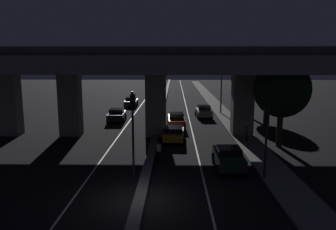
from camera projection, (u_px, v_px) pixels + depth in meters
The scene contains 20 objects.
ground_plane at pixel (140, 200), 17.32m from camera, with size 200.00×200.00×0.00m, color black.
lane_line_left_inner at pixel (140, 106), 51.88m from camera, with size 0.12×126.00×0.00m, color beige.
lane_line_right_inner at pixel (186, 106), 51.74m from camera, with size 0.12×126.00×0.00m, color beige.
median_divider at pixel (163, 105), 51.79m from camera, with size 0.62×126.00×0.28m, color #4C4C51.
sidewalk_right at pixel (222, 113), 44.73m from camera, with size 2.26×126.00×0.17m, color #5B5956.
elevated_overpass at pixel (152, 68), 30.95m from camera, with size 34.79×12.31×8.55m.
traffic_light_left_of_median at pixel (133, 120), 19.77m from camera, with size 0.30×0.49×5.49m.
traffic_light_right_of_median at pixel (266, 130), 19.72m from camera, with size 0.30×0.49×4.61m.
street_lamp at pixel (220, 81), 43.68m from camera, with size 1.89×0.32×7.47m.
car_dark_green_lead at pixel (228, 157), 22.19m from camera, with size 1.91×3.99×1.52m.
car_taxi_yellow_second at pixel (174, 133), 29.83m from camera, with size 2.06×4.15×1.31m.
car_dark_red_third at pixel (176, 120), 35.80m from camera, with size 2.04×4.85×1.58m.
car_grey_fourth at pixel (204, 111), 41.76m from camera, with size 2.09×4.09×1.54m.
car_black_lead_oncoming at pixel (117, 115), 39.17m from camera, with size 2.11×4.06×1.48m.
car_dark_green_second_oncoming at pixel (131, 101), 51.85m from camera, with size 2.06×4.49×1.40m.
motorcycle_black_filtering_near at pixel (159, 152), 24.23m from camera, with size 0.33×1.80×1.41m.
motorcycle_blue_filtering_mid at pixel (164, 135), 29.24m from camera, with size 0.33×1.90×1.51m.
pedestrian_on_sidewalk at pixel (246, 132), 29.21m from camera, with size 0.32×0.32×1.60m.
roadside_tree_kerbside_near at pixel (282, 90), 27.17m from camera, with size 4.72×4.72×7.26m.
roadside_tree_kerbside_mid at pixel (246, 77), 42.90m from camera, with size 4.03×4.03×7.04m.
Camera 1 is at (1.81, -16.27, 7.40)m, focal length 35.00 mm.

